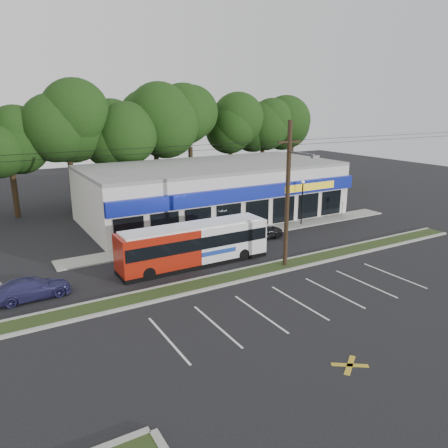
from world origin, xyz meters
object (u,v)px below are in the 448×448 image
metrobus (194,244)px  car_blue (31,288)px  lamp_post (302,197)px  pedestrian_a (248,227)px  utility_pole (286,191)px  sign_post (343,203)px  car_dark (259,231)px  pedestrian_b (251,225)px

metrobus → car_blue: metrobus is taller
lamp_post → pedestrian_a: bearing=-176.2°
metrobus → pedestrian_a: size_ratio=6.67×
utility_pole → car_blue: utility_pole is taller
sign_post → pedestrian_a: 11.21m
utility_pole → metrobus: (-5.13, 3.57, -3.86)m
utility_pole → sign_post: size_ratio=22.47×
car_dark → pedestrian_a: bearing=17.4°
utility_pole → pedestrian_a: utility_pole is taller
metrobus → car_dark: metrobus is taller
utility_pole → car_dark: (2.30, 6.27, -4.71)m
lamp_post → car_blue: lamp_post is taller
metrobus → pedestrian_b: 8.52m
metrobus → car_dark: (7.44, 2.70, -0.85)m
lamp_post → pedestrian_a: (-6.18, -0.41, -1.85)m
car_dark → car_blue: size_ratio=0.96×
utility_pole → metrobus: size_ratio=4.57×
car_blue → pedestrian_b: bearing=-79.9°
car_blue → pedestrian_b: 18.67m
utility_pole → car_dark: utility_pole is taller
lamp_post → metrobus: (-13.30, -4.30, -1.12)m
lamp_post → sign_post: lamp_post is taller
lamp_post → car_blue: (-24.00, -4.47, -2.04)m
lamp_post → car_blue: bearing=-169.5°
lamp_post → car_dark: lamp_post is taller
sign_post → car_blue: 29.32m
lamp_post → metrobus: size_ratio=0.39×
car_dark → pedestrian_b: pedestrian_b is taller
pedestrian_b → utility_pole: bearing=88.9°
sign_post → metrobus: bearing=-167.4°
car_dark → pedestrian_a: 1.24m
sign_post → pedestrian_b: bearing=-179.6°
utility_pole → pedestrian_a: bearing=75.1°
sign_post → car_blue: bearing=-171.7°
utility_pole → car_dark: size_ratio=12.04×
utility_pole → car_dark: 8.17m
car_dark → pedestrian_a: (-0.32, 1.19, 0.11)m
pedestrian_a → car_dark: bearing=63.6°
utility_pole → lamp_post: (8.17, 7.87, -2.74)m
car_blue → metrobus: bearing=-91.9°
metrobus → pedestrian_a: metrobus is taller
utility_pole → pedestrian_a: size_ratio=30.49×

